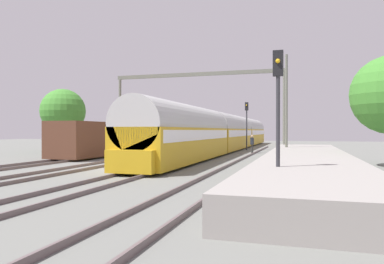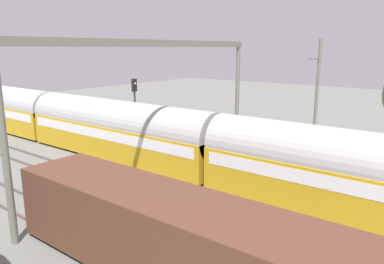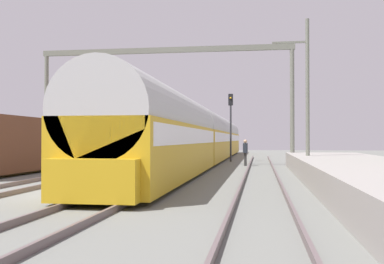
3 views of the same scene
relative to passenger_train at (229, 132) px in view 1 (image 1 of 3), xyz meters
The scene contains 14 objects.
ground 21.33m from the passenger_train, 95.70° to the right, with size 120.00×120.00×0.00m, color slate.
track_far_west 22.83m from the passenger_train, 111.75° to the right, with size 1.52×60.00×0.16m.
track_west 21.63m from the passenger_train, 101.28° to the right, with size 1.52×60.00×0.16m.
track_east 21.22m from the passenger_train, 90.00° to the right, with size 1.52×60.00×0.16m.
track_far_east 21.63m from the passenger_train, 78.72° to the right, with size 1.52×60.00×0.16m.
platform 20.81m from the passenger_train, 67.22° to the right, with size 4.40×28.00×0.90m.
passenger_train is the anchor object (origin of this frame).
freight_car 14.67m from the passenger_train, 125.09° to the right, with size 2.80×13.00×2.70m.
person_crossing 6.18m from the passenger_train, 58.16° to the right, with size 0.30×0.43×1.73m.
railway_signal_near 27.88m from the passenger_train, 75.56° to the right, with size 0.36×0.30×5.00m.
railway_signal_far 2.39m from the passenger_train, ahead, with size 0.36×0.30×5.29m.
catenary_gantry 7.26m from the passenger_train, 110.29° to the right, with size 17.05×0.28×7.86m.
catenary_pole_east_mid 13.20m from the passenger_train, 59.71° to the right, with size 1.90×0.20×8.00m.
tree_west_background 17.72m from the passenger_train, 152.26° to the right, with size 4.51×4.51×6.41m.
Camera 1 is at (9.86, -19.12, 2.18)m, focal length 34.41 mm.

